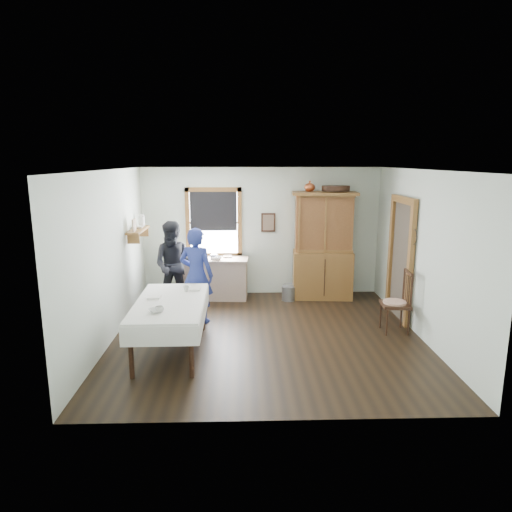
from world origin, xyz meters
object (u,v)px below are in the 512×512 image
Objects in this scene: spindle_chair at (395,302)px; work_counter at (212,278)px; pail at (288,293)px; dining_table at (171,326)px; china_hutch at (323,246)px; figure_dark at (175,269)px; woman_blue at (197,279)px; wicker_basket at (298,294)px.

work_counter is at bearing 152.69° from spindle_chair.
pail is at bearing 136.61° from spindle_chair.
china_hutch is at bearing 44.26° from dining_table.
pail is 2.38m from figure_dark.
china_hutch is at bearing 118.85° from spindle_chair.
figure_dark is (-3.86, 1.38, 0.26)m from spindle_chair.
woman_blue reaches higher than dining_table.
work_counter is 0.67× the size of china_hutch.
work_counter is 2.74m from dining_table.
work_counter is at bearing 177.23° from wicker_basket.
work_counter reaches higher than pail.
dining_table is 2.13m from figure_dark.
pail is at bearing -161.67° from china_hutch.
wicker_basket is at bearing 15.15° from figure_dark.
wicker_basket is (-0.52, -0.07, -1.01)m from china_hutch.
china_hutch is 1.41× the size of woman_blue.
woman_blue is at bearing -54.88° from figure_dark.
china_hutch is (2.30, -0.02, 0.68)m from work_counter.
woman_blue is at bearing -146.17° from wicker_basket.
pail is 0.18× the size of figure_dark.
china_hutch is 3.05m from figure_dark.
work_counter is 3.77m from spindle_chair.
dining_table is 3.45m from wicker_basket.
dining_table is at bearing -80.91° from figure_dark.
spindle_chair reaches higher than dining_table.
pail is (-0.72, -0.18, -0.96)m from china_hutch.
figure_dark is (-0.67, -0.62, 0.36)m from work_counter.
spindle_chair is 2.41m from wicker_basket.
figure_dark is (-0.23, 2.08, 0.40)m from dining_table.
china_hutch is 1.40× the size of figure_dark.
work_counter is at bearing -176.46° from china_hutch.
china_hutch reaches higher than pail.
work_counter is at bearing -79.66° from woman_blue.
pail is 0.19× the size of woman_blue.
woman_blue is (-2.48, -1.39, -0.32)m from china_hutch.
wicker_basket is at bearing -168.51° from china_hutch.
dining_table is 3.23m from pail.
figure_dark is (-2.25, -0.42, 0.65)m from pail.
work_counter is at bearing 45.55° from figure_dark.
wicker_basket is 2.46m from woman_blue.
woman_blue is 0.93m from figure_dark.
dining_table is at bearing -95.37° from work_counter.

